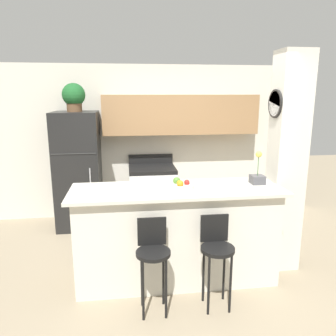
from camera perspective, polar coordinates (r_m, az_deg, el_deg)
name	(u,v)px	position (r m, az deg, el deg)	size (l,w,h in m)	color
ground_plane	(176,278)	(3.99, 1.49, -18.65)	(14.00, 14.00, 0.00)	gray
wall_back	(166,132)	(5.56, -0.42, 6.36)	(5.60, 0.38, 2.55)	silver
pillar_right	(286,164)	(4.05, 19.91, 0.66)	(0.38, 0.32, 2.55)	silver
counter_bar	(177,234)	(3.73, 1.54, -11.48)	(2.30, 0.73, 1.08)	silver
refrigerator	(78,170)	(5.32, -15.34, -0.38)	(0.68, 0.74, 1.82)	black
stove_range	(152,194)	(5.45, -2.73, -4.48)	(0.75, 0.64, 1.07)	white
bar_stool_left	(153,253)	(3.21, -2.64, -14.61)	(0.33, 0.33, 0.92)	black
bar_stool_right	(217,249)	(3.31, 8.45, -13.83)	(0.33, 0.33, 0.92)	black
potted_plant_on_fridge	(74,96)	(5.19, -16.09, 11.89)	(0.34, 0.34, 0.42)	brown
orchid_vase	(257,176)	(3.84, 15.32, -1.34)	(0.15, 0.15, 0.37)	#4C4C51
fruit_bowl	(181,185)	(3.52, 2.25, -3.05)	(0.27, 0.27, 0.12)	silver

